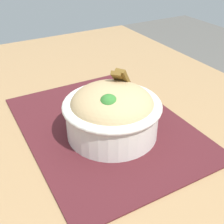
{
  "coord_description": "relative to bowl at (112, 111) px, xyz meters",
  "views": [
    {
      "loc": [
        -0.42,
        0.22,
        1.11
      ],
      "look_at": [
        0.0,
        -0.02,
        0.81
      ],
      "focal_mm": 46.8,
      "sensor_mm": 36.0,
      "label": 1
    }
  ],
  "objects": [
    {
      "name": "placemat",
      "position": [
        0.03,
        -0.0,
        -0.05
      ],
      "size": [
        0.43,
        0.32,
        0.0
      ],
      "primitive_type": "cube",
      "rotation": [
        0.0,
        0.0,
        -0.01
      ],
      "color": "#47191E",
      "rests_on": "table"
    },
    {
      "name": "fork",
      "position": [
        0.14,
        -0.01,
        -0.05
      ],
      "size": [
        0.04,
        0.13,
        0.0
      ],
      "color": "silver",
      "rests_on": "placemat"
    },
    {
      "name": "table",
      "position": [
        -0.0,
        0.02,
        -0.13
      ],
      "size": [
        1.34,
        0.89,
        0.76
      ],
      "color": "#99754C",
      "rests_on": "ground_plane"
    },
    {
      "name": "bowl",
      "position": [
        0.0,
        0.0,
        0.0
      ],
      "size": [
        0.19,
        0.19,
        0.13
      ],
      "color": "silver",
      "rests_on": "placemat"
    }
  ]
}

